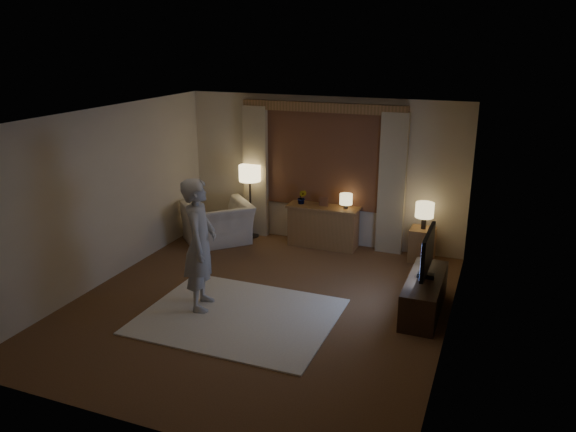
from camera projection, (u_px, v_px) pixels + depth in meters
The scene contains 13 objects.
room at pixel (273, 203), 7.84m from camera, with size 5.04×5.54×2.64m.
rug at pixel (239, 316), 7.46m from camera, with size 2.50×2.00×0.02m, color #EBE2C6.
sideboard at pixel (323, 227), 9.88m from camera, with size 1.20×0.40×0.70m, color brown.
picture_frame at pixel (324, 203), 9.74m from camera, with size 0.16×0.02×0.20m, color brown.
plant at pixel (302, 198), 9.86m from camera, with size 0.17×0.13×0.30m, color #999999.
table_lamp_sideboard at pixel (346, 200), 9.57m from camera, with size 0.22×0.22×0.30m.
floor_lamp at pixel (250, 177), 10.13m from camera, with size 0.39×0.39×1.35m.
armchair at pixel (218, 223), 10.05m from camera, with size 1.13×0.99×0.73m, color beige.
side_table at pixel (422, 245), 9.25m from camera, with size 0.40×0.40×0.56m, color brown.
table_lamp_side at pixel (425, 211), 9.07m from camera, with size 0.30×0.30×0.44m.
tv_stand at pixel (424, 295), 7.52m from camera, with size 0.45×1.40×0.50m, color black.
tv at pixel (428, 252), 7.34m from camera, with size 0.22×0.91×0.65m.
person at pixel (200, 244), 7.44m from camera, with size 0.66×0.43×1.81m, color #A8A29B.
Camera 1 is at (2.95, -6.42, 3.55)m, focal length 35.00 mm.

